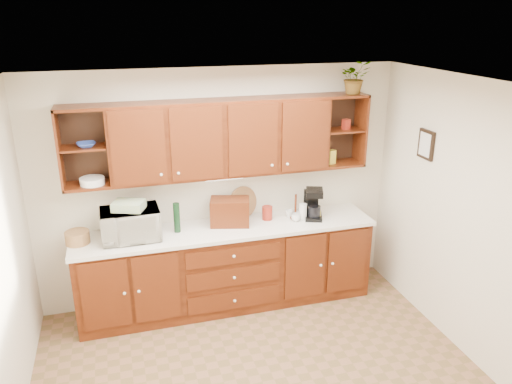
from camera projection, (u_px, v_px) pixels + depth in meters
ceiling at (268, 91)px, 3.50m from camera, size 4.00×4.00×0.00m
back_wall at (220, 187)px, 5.52m from camera, size 4.00×0.00×4.00m
right_wall at (480, 228)px, 4.46m from camera, size 0.00×3.50×3.50m
base_cabinets at (227, 267)px, 5.54m from camera, size 3.20×0.60×0.90m
countertop at (227, 229)px, 5.37m from camera, size 3.24×0.64×0.04m
upper_cabinets at (223, 138)px, 5.18m from camera, size 3.20×0.33×0.80m
undercabinet_light at (224, 178)px, 5.27m from camera, size 0.40×0.05×0.02m
framed_picture at (426, 144)px, 5.08m from camera, size 0.03×0.24×0.30m
wicker_basket at (77, 237)px, 4.97m from camera, size 0.30×0.30×0.13m
microwave at (130, 224)px, 5.04m from camera, size 0.59×0.41×0.32m
towel_stack at (129, 205)px, 4.97m from camera, size 0.36×0.31×0.09m
wine_bottle at (177, 218)px, 5.20m from camera, size 0.07×0.07×0.32m
woven_tray at (243, 216)px, 5.64m from camera, size 0.37×0.21×0.35m
bread_box at (230, 212)px, 5.40m from camera, size 0.47×0.36×0.29m
mug_tree at (295, 215)px, 5.59m from camera, size 0.26×0.26×0.29m
canister_red at (267, 213)px, 5.55m from camera, size 0.14×0.14×0.15m
canister_white at (303, 212)px, 5.55m from camera, size 0.12×0.12×0.18m
canister_yellow at (317, 215)px, 5.57m from camera, size 0.10×0.10×0.10m
coffee_maker at (313, 204)px, 5.56m from camera, size 0.25×0.29×0.34m
bowl_stack at (86, 145)px, 4.78m from camera, size 0.20×0.20×0.04m
plate_stack at (92, 181)px, 4.91m from camera, size 0.26×0.26×0.07m
pantry_box_yellow at (331, 157)px, 5.57m from camera, size 0.11×0.09×0.16m
pantry_box_red at (346, 124)px, 5.50m from camera, size 0.09×0.09×0.11m
potted_plant at (355, 77)px, 5.32m from camera, size 0.36×0.32×0.35m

